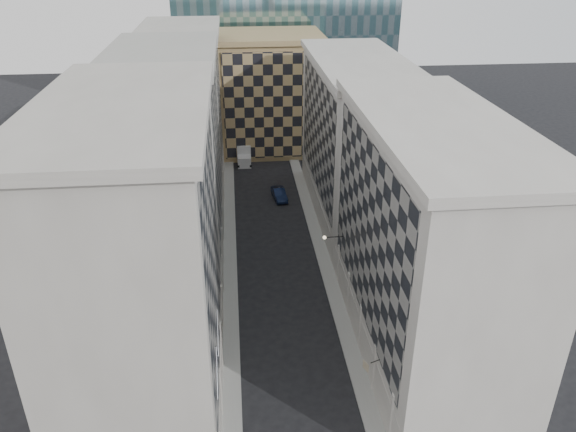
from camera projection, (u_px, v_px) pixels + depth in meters
sidewalk_west at (230, 264)px, 62.09m from camera, size 1.50×100.00×0.15m
sidewalk_east at (324, 259)px, 63.02m from camera, size 1.50×100.00×0.15m
bldg_left_a at (144, 267)px, 39.42m from camera, size 10.80×22.80×23.70m
bldg_left_b at (171, 161)px, 59.19m from camera, size 10.80×22.80×22.70m
bldg_left_c at (185, 108)px, 78.97m from camera, size 10.80×22.80×21.70m
bldg_right_a at (425, 242)px, 45.58m from camera, size 10.80×26.80×20.70m
bldg_right_b at (356, 140)px, 69.78m from camera, size 10.80×28.80×19.70m
tan_block at (270, 92)px, 92.19m from camera, size 16.80×14.80×18.80m
flagpoles_left at (217, 352)px, 37.14m from camera, size 0.10×6.33×2.33m
bracket_lamp at (326, 237)px, 54.85m from camera, size 1.98×0.36×0.36m
box_truck at (244, 155)px, 89.37m from camera, size 2.21×5.31×2.90m
dark_car at (279, 194)px, 77.10m from camera, size 2.10×4.65×1.48m
shop_sign at (367, 366)px, 42.00m from camera, size 1.24×0.67×0.77m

